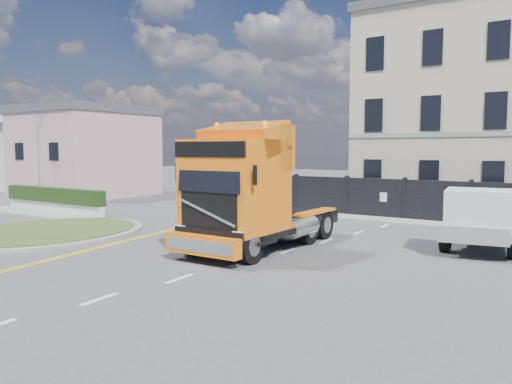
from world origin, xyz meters
The scene contains 13 objects.
ground centered at (0.00, 0.00, 0.00)m, with size 120.00×120.00×0.00m, color #424244.
traffic_island centered at (-7.00, -3.00, 0.08)m, with size 6.80×6.80×0.17m.
hedge_wall centered at (-13.00, 1.50, 0.74)m, with size 8.00×0.55×1.35m.
pavement_side centered at (-13.00, 0.40, 0.05)m, with size 8.50×1.80×0.10m, color gray.
seaside_bldg_pink centered at (-20.00, 9.00, 3.00)m, with size 8.00×8.00×6.00m, color #C59A9D.
seaside_bldg_cream centered at (-28.00, 11.00, 2.50)m, with size 9.00×8.00×5.00m, color beige.
seaside_bldg_white centered at (-35.00, 12.00, 3.25)m, with size 8.00×8.00×6.50m, color silver.
hoarding_fence centered at (6.55, 9.00, 1.00)m, with size 18.80×0.25×2.00m.
georgian_building centered at (6.00, 16.50, 5.77)m, with size 12.30×10.30×12.80m.
pavement_far centered at (6.00, 8.10, 0.06)m, with size 20.00×1.60×0.12m, color gray.
truck centered at (1.80, -1.20, 1.91)m, with size 2.71×7.12×4.26m.
flatbed_pickup centered at (8.48, 3.00, 1.16)m, with size 2.80×5.45×2.16m.
lamppost_slim centered at (-19.00, 4.50, 3.42)m, with size 0.24×0.47×5.78m.
Camera 1 is at (11.37, -14.96, 3.47)m, focal length 35.00 mm.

